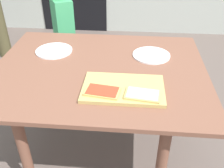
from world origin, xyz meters
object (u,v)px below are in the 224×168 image
Objects in this scene: cutting_board at (123,89)px; child_left at (64,31)px; pizza_slice_near_right at (143,95)px; plate_white_right at (151,55)px; pizza_slice_near_left at (102,91)px; plate_white_left at (54,51)px; dining_table at (100,83)px.

cutting_board is 0.39× the size of child_left.
pizza_slice_near_right reaches higher than plate_white_right.
plate_white_right is 0.22× the size of child_left.
cutting_board is 2.29× the size of pizza_slice_near_left.
pizza_slice_near_left is at bearing -50.84° from plate_white_left.
pizza_slice_near_left is at bearing -119.79° from plate_white_right.
child_left reaches higher than pizza_slice_near_left.
dining_table is at bearing -149.70° from plate_white_right.
plate_white_right is 1.00× the size of plate_white_left.
dining_table is 5.27× the size of plate_white_right.
pizza_slice_near_left reaches higher than dining_table.
pizza_slice_near_left is 0.77× the size of plate_white_left.
plate_white_right is 0.61m from plate_white_left.
pizza_slice_near_left is (0.05, -0.26, 0.12)m from dining_table.
plate_white_left reaches higher than dining_table.
pizza_slice_near_left is 0.50m from plate_white_right.
dining_table is 0.38m from pizza_slice_near_right.
child_left is at bearing 119.27° from cutting_board.
plate_white_left is at bearing -80.77° from child_left.
dining_table is at bearing 131.63° from pizza_slice_near_right.
child_left is (-0.10, 0.60, -0.11)m from plate_white_left.
plate_white_left is at bearing 149.54° from dining_table.
cutting_board reaches higher than plate_white_left.
child_left is (-0.41, 0.78, -0.01)m from dining_table.
pizza_slice_near_right is at bearing -34.75° from cutting_board.
pizza_slice_near_left is at bearing -66.32° from child_left.
pizza_slice_near_left is 0.19m from pizza_slice_near_right.
plate_white_left is at bearing 139.68° from cutting_board.
child_left is at bearing 139.25° from plate_white_right.
cutting_board reaches higher than plate_white_right.
pizza_slice_near_right is (0.19, -0.01, 0.00)m from pizza_slice_near_left.
pizza_slice_near_right is 1.25m from child_left.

